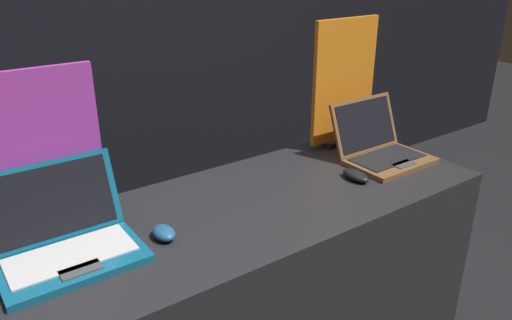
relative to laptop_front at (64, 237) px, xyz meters
name	(u,v)px	position (x,y,z in m)	size (l,w,h in m)	color
wall_back	(92,5)	(0.61, 1.41, 0.47)	(8.00, 0.05, 2.80)	black
display_counter	(254,306)	(0.61, -0.04, -0.49)	(1.68, 0.64, 0.88)	black
laptop_front	(64,237)	(0.00, 0.00, 0.00)	(0.38, 0.31, 0.24)	#0F5170
mouse_front	(164,233)	(0.26, -0.08, -0.04)	(0.06, 0.09, 0.04)	navy
promo_stand_front	(39,159)	(0.00, 0.15, 0.18)	(0.35, 0.07, 0.50)	black
laptop_back	(380,147)	(1.24, -0.04, 0.00)	(0.33, 0.31, 0.23)	brown
mouse_back	(356,175)	(1.02, -0.12, -0.04)	(0.06, 0.12, 0.03)	black
promo_stand_back	(344,86)	(1.24, 0.19, 0.20)	(0.33, 0.07, 0.54)	black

